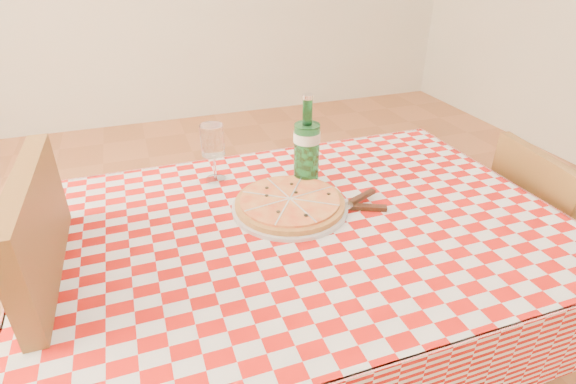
# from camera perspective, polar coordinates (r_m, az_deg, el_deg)

# --- Properties ---
(dining_table) EXTENTS (1.20, 0.80, 0.75)m
(dining_table) POSITION_cam_1_polar(r_m,az_deg,el_deg) (1.18, 1.90, -7.89)
(dining_table) COLOR brown
(dining_table) RESTS_ON ground
(tablecloth) EXTENTS (1.30, 0.90, 0.01)m
(tablecloth) POSITION_cam_1_polar(r_m,az_deg,el_deg) (1.13, 1.98, -4.07)
(tablecloth) COLOR #AE100A
(tablecloth) RESTS_ON dining_table
(chair_near) EXTENTS (0.41, 0.41, 0.81)m
(chair_near) POSITION_cam_1_polar(r_m,az_deg,el_deg) (1.78, 29.09, -5.70)
(chair_near) COLOR brown
(chair_near) RESTS_ON ground
(chair_far) EXTENTS (0.45, 0.45, 0.99)m
(chair_far) POSITION_cam_1_polar(r_m,az_deg,el_deg) (1.24, -30.81, -16.66)
(chair_far) COLOR brown
(chair_far) RESTS_ON ground
(pizza_plate) EXTENTS (0.35, 0.35, 0.04)m
(pizza_plate) POSITION_cam_1_polar(r_m,az_deg,el_deg) (1.17, 0.24, -1.33)
(pizza_plate) COLOR #D68C47
(pizza_plate) RESTS_ON tablecloth
(water_bottle) EXTENTS (0.10, 0.10, 0.27)m
(water_bottle) POSITION_cam_1_polar(r_m,az_deg,el_deg) (1.24, 2.40, 6.42)
(water_bottle) COLOR #19642C
(water_bottle) RESTS_ON tablecloth
(wine_glass) EXTENTS (0.09, 0.09, 0.17)m
(wine_glass) POSITION_cam_1_polar(r_m,az_deg,el_deg) (1.31, -9.44, 4.87)
(wine_glass) COLOR white
(wine_glass) RESTS_ON tablecloth
(cutlery) EXTENTS (0.25, 0.21, 0.03)m
(cutlery) POSITION_cam_1_polar(r_m,az_deg,el_deg) (1.19, 7.91, -1.59)
(cutlery) COLOR silver
(cutlery) RESTS_ON tablecloth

